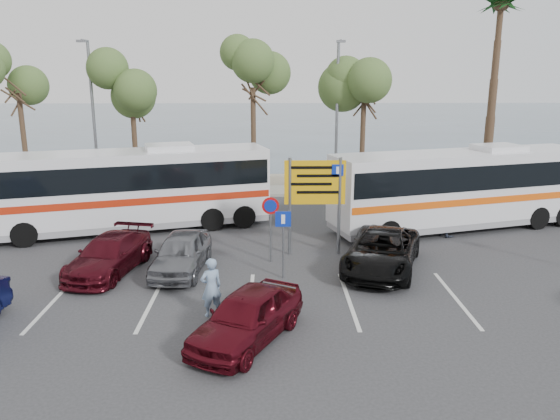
{
  "coord_description": "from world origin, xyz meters",
  "views": [
    {
      "loc": [
        -0.62,
        -15.96,
        6.53
      ],
      "look_at": [
        -0.26,
        3.0,
        1.74
      ],
      "focal_mm": 35.0,
      "sensor_mm": 36.0,
      "label": 1
    }
  ],
  "objects_px": {
    "car_red": "(247,316)",
    "pedestrian_near": "(211,287)",
    "street_lamp_right": "(337,110)",
    "suv_black": "(382,251)",
    "direction_sign": "(315,190)",
    "pedestrian_far": "(446,215)",
    "street_lamp_left": "(93,110)",
    "car_maroon": "(109,255)",
    "car_silver_a": "(181,252)",
    "coach_bus_right": "(461,191)",
    "coach_bus_left": "(130,192)"
  },
  "relations": [
    {
      "from": "car_red",
      "to": "coach_bus_right",
      "type": "bearing_deg",
      "value": 77.26
    },
    {
      "from": "street_lamp_right",
      "to": "car_silver_a",
      "type": "distance_m",
      "value": 14.27
    },
    {
      "from": "coach_bus_left",
      "to": "coach_bus_right",
      "type": "xyz_separation_m",
      "value": [
        14.0,
        -0.0,
        -0.03
      ]
    },
    {
      "from": "coach_bus_right",
      "to": "pedestrian_near",
      "type": "relative_size",
      "value": 6.95
    },
    {
      "from": "street_lamp_right",
      "to": "suv_black",
      "type": "distance_m",
      "value": 12.65
    },
    {
      "from": "pedestrian_near",
      "to": "car_silver_a",
      "type": "bearing_deg",
      "value": -95.61
    },
    {
      "from": "car_silver_a",
      "to": "car_maroon",
      "type": "bearing_deg",
      "value": -173.78
    },
    {
      "from": "pedestrian_near",
      "to": "suv_black",
      "type": "bearing_deg",
      "value": -173.93
    },
    {
      "from": "coach_bus_right",
      "to": "pedestrian_far",
      "type": "xyz_separation_m",
      "value": [
        -0.9,
        -1.04,
        -0.75
      ]
    },
    {
      "from": "street_lamp_right",
      "to": "car_red",
      "type": "relative_size",
      "value": 2.06
    },
    {
      "from": "car_red",
      "to": "pedestrian_near",
      "type": "bearing_deg",
      "value": 152.96
    },
    {
      "from": "car_maroon",
      "to": "suv_black",
      "type": "relative_size",
      "value": 0.88
    },
    {
      "from": "street_lamp_left",
      "to": "direction_sign",
      "type": "relative_size",
      "value": 2.23
    },
    {
      "from": "pedestrian_far",
      "to": "street_lamp_left",
      "type": "bearing_deg",
      "value": 40.82
    },
    {
      "from": "car_red",
      "to": "pedestrian_near",
      "type": "distance_m",
      "value": 1.83
    },
    {
      "from": "coach_bus_right",
      "to": "street_lamp_left",
      "type": "bearing_deg",
      "value": 158.14
    },
    {
      "from": "car_red",
      "to": "suv_black",
      "type": "bearing_deg",
      "value": 77.18
    },
    {
      "from": "direction_sign",
      "to": "pedestrian_near",
      "type": "height_order",
      "value": "direction_sign"
    },
    {
      "from": "street_lamp_left",
      "to": "coach_bus_right",
      "type": "bearing_deg",
      "value": -21.86
    },
    {
      "from": "street_lamp_left",
      "to": "coach_bus_left",
      "type": "height_order",
      "value": "street_lamp_left"
    },
    {
      "from": "street_lamp_left",
      "to": "coach_bus_right",
      "type": "height_order",
      "value": "street_lamp_left"
    },
    {
      "from": "direction_sign",
      "to": "pedestrian_near",
      "type": "relative_size",
      "value": 2.16
    },
    {
      "from": "street_lamp_right",
      "to": "direction_sign",
      "type": "height_order",
      "value": "street_lamp_right"
    },
    {
      "from": "coach_bus_left",
      "to": "coach_bus_right",
      "type": "relative_size",
      "value": 1.02
    },
    {
      "from": "direction_sign",
      "to": "car_red",
      "type": "bearing_deg",
      "value": -108.22
    },
    {
      "from": "street_lamp_left",
      "to": "car_silver_a",
      "type": "bearing_deg",
      "value": -61.97
    },
    {
      "from": "street_lamp_right",
      "to": "street_lamp_left",
      "type": "bearing_deg",
      "value": 180.0
    },
    {
      "from": "street_lamp_right",
      "to": "coach_bus_left",
      "type": "xyz_separation_m",
      "value": [
        -9.5,
        -7.02,
        -2.93
      ]
    },
    {
      "from": "direction_sign",
      "to": "street_lamp_right",
      "type": "bearing_deg",
      "value": 79.06
    },
    {
      "from": "car_red",
      "to": "car_silver_a",
      "type": "bearing_deg",
      "value": 143.92
    },
    {
      "from": "street_lamp_right",
      "to": "coach_bus_left",
      "type": "relative_size",
      "value": 0.68
    },
    {
      "from": "pedestrian_far",
      "to": "car_maroon",
      "type": "bearing_deg",
      "value": 84.4
    },
    {
      "from": "street_lamp_left",
      "to": "suv_black",
      "type": "bearing_deg",
      "value": -42.4
    },
    {
      "from": "pedestrian_near",
      "to": "pedestrian_far",
      "type": "xyz_separation_m",
      "value": [
        8.84,
        7.46,
        0.06
      ]
    },
    {
      "from": "street_lamp_left",
      "to": "coach_bus_left",
      "type": "xyz_separation_m",
      "value": [
        3.5,
        -7.02,
        -2.93
      ]
    },
    {
      "from": "car_silver_a",
      "to": "car_red",
      "type": "xyz_separation_m",
      "value": [
        2.4,
        -5.0,
        0.0
      ]
    },
    {
      "from": "car_maroon",
      "to": "car_red",
      "type": "bearing_deg",
      "value": -34.39
    },
    {
      "from": "coach_bus_right",
      "to": "car_red",
      "type": "relative_size",
      "value": 2.98
    },
    {
      "from": "car_maroon",
      "to": "car_red",
      "type": "height_order",
      "value": "car_red"
    },
    {
      "from": "coach_bus_left",
      "to": "coach_bus_right",
      "type": "distance_m",
      "value": 14.0
    },
    {
      "from": "coach_bus_left",
      "to": "car_red",
      "type": "height_order",
      "value": "coach_bus_left"
    },
    {
      "from": "street_lamp_right",
      "to": "direction_sign",
      "type": "relative_size",
      "value": 2.23
    },
    {
      "from": "coach_bus_right",
      "to": "car_silver_a",
      "type": "bearing_deg",
      "value": -155.75
    },
    {
      "from": "car_maroon",
      "to": "suv_black",
      "type": "bearing_deg",
      "value": 11.8
    },
    {
      "from": "direction_sign",
      "to": "coach_bus_right",
      "type": "xyz_separation_m",
      "value": [
        6.5,
        3.3,
        -0.79
      ]
    },
    {
      "from": "street_lamp_left",
      "to": "street_lamp_right",
      "type": "bearing_deg",
      "value": 0.0
    },
    {
      "from": "street_lamp_right",
      "to": "pedestrian_near",
      "type": "relative_size",
      "value": 4.81
    },
    {
      "from": "street_lamp_left",
      "to": "car_red",
      "type": "bearing_deg",
      "value": -62.66
    },
    {
      "from": "car_silver_a",
      "to": "pedestrian_far",
      "type": "xyz_separation_m",
      "value": [
        10.2,
        3.96,
        0.23
      ]
    },
    {
      "from": "car_maroon",
      "to": "pedestrian_far",
      "type": "height_order",
      "value": "pedestrian_far"
    }
  ]
}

